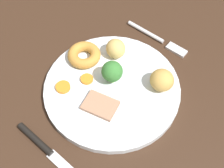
# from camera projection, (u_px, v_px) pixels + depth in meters

# --- Properties ---
(dining_table) EXTENTS (1.20, 0.84, 0.04)m
(dining_table) POSITION_uv_depth(u_px,v_px,m) (115.00, 103.00, 0.64)
(dining_table) COLOR #382316
(dining_table) RESTS_ON ground
(dinner_plate) EXTENTS (0.27, 0.27, 0.01)m
(dinner_plate) POSITION_uv_depth(u_px,v_px,m) (112.00, 89.00, 0.63)
(dinner_plate) COLOR white
(dinner_plate) RESTS_ON dining_table
(meat_slice_main) EXTENTS (0.06, 0.07, 0.01)m
(meat_slice_main) POSITION_uv_depth(u_px,v_px,m) (100.00, 105.00, 0.60)
(meat_slice_main) COLOR tan
(meat_slice_main) RESTS_ON dinner_plate
(yorkshire_pudding) EXTENTS (0.07, 0.07, 0.02)m
(yorkshire_pudding) POSITION_uv_depth(u_px,v_px,m) (84.00, 55.00, 0.66)
(yorkshire_pudding) COLOR #C68938
(yorkshire_pudding) RESTS_ON dinner_plate
(roast_potato_left) EXTENTS (0.06, 0.06, 0.04)m
(roast_potato_left) POSITION_uv_depth(u_px,v_px,m) (162.00, 80.00, 0.61)
(roast_potato_left) COLOR tan
(roast_potato_left) RESTS_ON dinner_plate
(roast_potato_right) EXTENTS (0.05, 0.06, 0.04)m
(roast_potato_right) POSITION_uv_depth(u_px,v_px,m) (116.00, 49.00, 0.66)
(roast_potato_right) COLOR #D8B260
(roast_potato_right) RESTS_ON dinner_plate
(carrot_coin_front) EXTENTS (0.03, 0.03, 0.01)m
(carrot_coin_front) POSITION_uv_depth(u_px,v_px,m) (87.00, 79.00, 0.63)
(carrot_coin_front) COLOR orange
(carrot_coin_front) RESTS_ON dinner_plate
(carrot_coin_back) EXTENTS (0.03, 0.03, 0.01)m
(carrot_coin_back) POSITION_uv_depth(u_px,v_px,m) (63.00, 87.00, 0.62)
(carrot_coin_back) COLOR orange
(carrot_coin_back) RESTS_ON dinner_plate
(broccoli_floret) EXTENTS (0.04, 0.04, 0.05)m
(broccoli_floret) POSITION_uv_depth(u_px,v_px,m) (112.00, 72.00, 0.61)
(broccoli_floret) COLOR #8CB766
(broccoli_floret) RESTS_ON dinner_plate
(fork) EXTENTS (0.02, 0.15, 0.01)m
(fork) POSITION_uv_depth(u_px,v_px,m) (158.00, 39.00, 0.71)
(fork) COLOR silver
(fork) RESTS_ON dining_table
(knife) EXTENTS (0.03, 0.19, 0.01)m
(knife) POSITION_uv_depth(u_px,v_px,m) (48.00, 151.00, 0.56)
(knife) COLOR black
(knife) RESTS_ON dining_table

